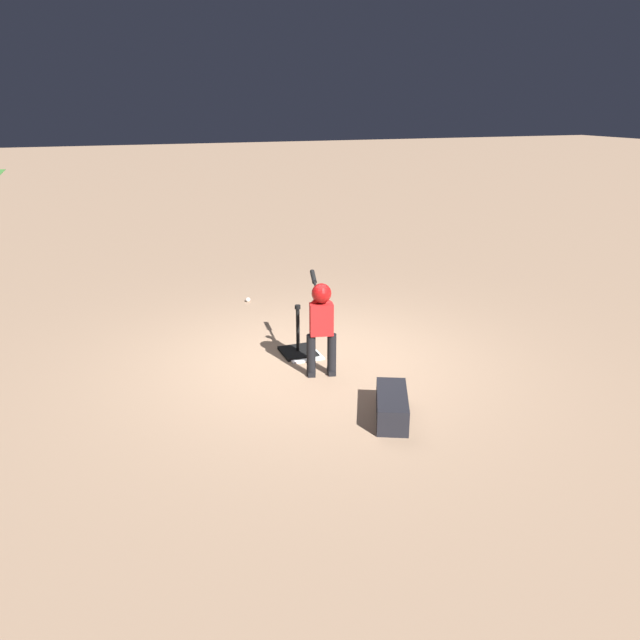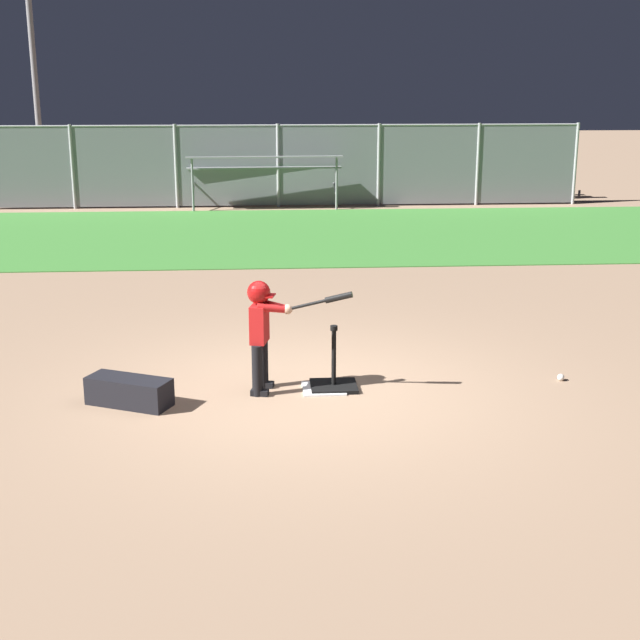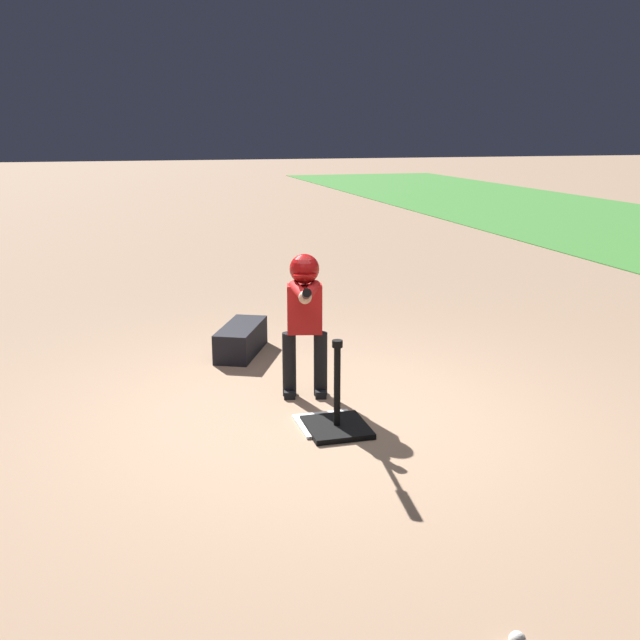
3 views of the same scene
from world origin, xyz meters
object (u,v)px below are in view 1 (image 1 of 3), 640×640
object	(u,v)px
batter_child	(321,317)
equipment_bag	(392,406)
batting_tee	(298,348)
baseball	(248,300)

from	to	relation	value
batter_child	equipment_bag	bearing A→B (deg)	-167.18
batter_child	batting_tee	bearing A→B (deg)	4.30
baseball	equipment_bag	bearing A→B (deg)	-174.58
batting_tee	baseball	size ratio (longest dim) A/B	9.15
baseball	equipment_bag	xyz separation A→B (m)	(-4.51, -0.43, 0.10)
batting_tee	baseball	world-z (taller)	batting_tee
equipment_bag	batting_tee	bearing A→B (deg)	34.56
batting_tee	equipment_bag	distance (m)	2.09
batter_child	baseball	distance (m)	3.25
batter_child	baseball	size ratio (longest dim) A/B	15.81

